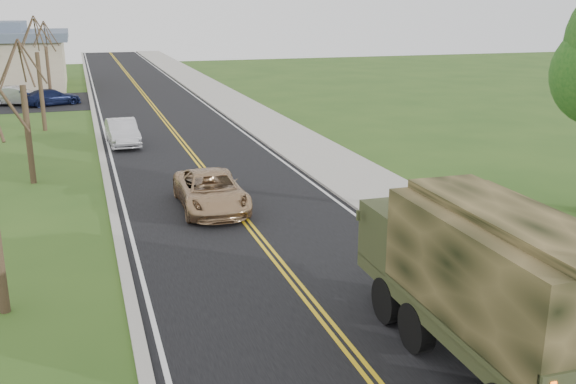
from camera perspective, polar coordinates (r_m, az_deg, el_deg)
name	(u,v)px	position (r m, az deg, el deg)	size (l,w,h in m)	color
road	(156,109)	(45.87, -11.69, 7.21)	(8.00, 120.00, 0.01)	black
curb_right	(214,106)	(46.48, -6.57, 7.62)	(0.30, 120.00, 0.12)	#9E998E
sidewalk_right	(238,105)	(46.86, -4.45, 7.73)	(3.20, 120.00, 0.10)	#9E998E
curb_left	(93,112)	(45.60, -16.91, 6.85)	(0.30, 120.00, 0.10)	#9E998E
bare_tree_b	(27,123)	(27.52, -22.20, 5.72)	(1.83, 2.14, 5.73)	#38281C
bare_tree_c	(40,82)	(39.36, -21.18, 9.09)	(2.04, 2.39, 6.42)	#38281C
bare_tree_d	(48,68)	(51.31, -20.56, 10.32)	(1.88, 2.20, 5.91)	#38281C
military_truck	(487,273)	(13.10, 17.25, -6.91)	(2.47, 6.83, 3.39)	black
suv_champagne	(211,191)	(22.73, -6.87, 0.10)	(2.18, 4.73, 1.31)	tan
sedan_silver	(122,132)	(34.17, -14.51, 5.15)	(1.41, 4.04, 1.33)	silver
lot_car_silver	(16,96)	(50.69, -23.01, 7.88)	(1.46, 4.19, 1.38)	#A7A6AB
lot_car_navy	(52,97)	(49.72, -20.25, 7.91)	(1.66, 4.08, 1.18)	black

